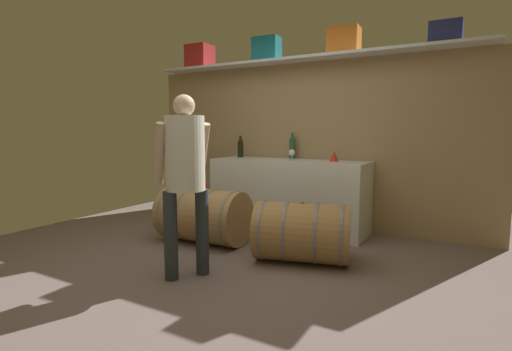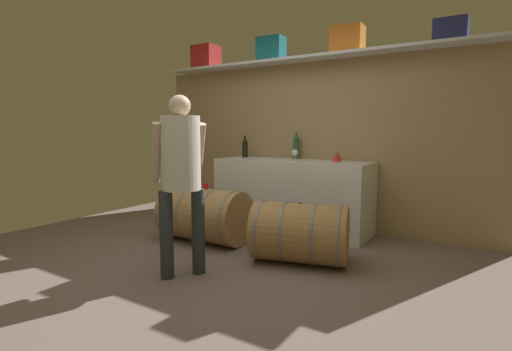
% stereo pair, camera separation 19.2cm
% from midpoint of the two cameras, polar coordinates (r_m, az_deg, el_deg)
% --- Properties ---
extents(ground_plane, '(5.69, 7.34, 0.02)m').
position_cam_midpoint_polar(ground_plane, '(3.79, -3.46, -12.09)').
color(ground_plane, '#6F5F5A').
extents(back_wall_panel, '(4.49, 0.10, 2.05)m').
position_cam_midpoint_polar(back_wall_panel, '(4.96, 6.29, 4.52)').
color(back_wall_panel, '#9E825A').
rests_on(back_wall_panel, ground).
extents(high_shelf_board, '(4.13, 0.40, 0.03)m').
position_cam_midpoint_polar(high_shelf_board, '(4.90, 5.72, 16.71)').
color(high_shelf_board, silver).
rests_on(high_shelf_board, back_wall_panel).
extents(toolcase_red, '(0.34, 0.29, 0.32)m').
position_cam_midpoint_polar(toolcase_red, '(5.73, -9.31, 16.96)').
color(toolcase_red, red).
rests_on(toolcase_red, high_shelf_board).
extents(toolcase_teal, '(0.35, 0.24, 0.30)m').
position_cam_midpoint_polar(toolcase_teal, '(5.14, 0.45, 18.15)').
color(toolcase_teal, '#157083').
rests_on(toolcase_teal, high_shelf_board).
extents(toolcase_orange, '(0.36, 0.27, 0.30)m').
position_cam_midpoint_polar(toolcase_orange, '(4.75, 11.68, 18.94)').
color(toolcase_orange, orange).
rests_on(toolcase_orange, high_shelf_board).
extents(toolcase_navy, '(0.31, 0.27, 0.22)m').
position_cam_midpoint_polar(toolcase_navy, '(4.53, 25.15, 18.54)').
color(toolcase_navy, navy).
rests_on(toolcase_navy, high_shelf_board).
extents(work_cabinet, '(1.90, 0.62, 0.85)m').
position_cam_midpoint_polar(work_cabinet, '(4.72, 3.64, -2.86)').
color(work_cabinet, silver).
rests_on(work_cabinet, ground).
extents(wine_bottle_green, '(0.08, 0.08, 0.33)m').
position_cam_midpoint_polar(wine_bottle_green, '(4.90, 4.29, 4.25)').
color(wine_bottle_green, '#285432').
rests_on(wine_bottle_green, work_cabinet).
extents(wine_bottle_dark, '(0.08, 0.08, 0.29)m').
position_cam_midpoint_polar(wine_bottle_dark, '(5.12, -3.39, 4.13)').
color(wine_bottle_dark, black).
rests_on(wine_bottle_dark, work_cabinet).
extents(wine_glass, '(0.08, 0.08, 0.13)m').
position_cam_midpoint_polar(wine_glass, '(4.61, 4.15, 3.34)').
color(wine_glass, white).
rests_on(wine_glass, work_cabinet).
extents(red_funnel, '(0.11, 0.11, 0.12)m').
position_cam_midpoint_polar(red_funnel, '(4.53, 10.29, 2.84)').
color(red_funnel, red).
rests_on(red_funnel, work_cabinet).
extents(wine_barrel_near, '(0.96, 0.61, 0.59)m').
position_cam_midpoint_polar(wine_barrel_near, '(4.24, -9.12, -5.84)').
color(wine_barrel_near, '#A37B4C').
rests_on(wine_barrel_near, ground).
extents(wine_barrel_far, '(0.96, 0.75, 0.56)m').
position_cam_midpoint_polar(wine_barrel_far, '(3.60, 5.31, -8.37)').
color(wine_barrel_far, '#9F7544').
rests_on(wine_barrel_far, ground).
extents(tasting_cup, '(0.06, 0.06, 0.05)m').
position_cam_midpoint_polar(tasting_cup, '(4.17, -8.93, -1.60)').
color(tasting_cup, red).
rests_on(tasting_cup, wine_barrel_near).
extents(winemaker_pouring, '(0.44, 0.49, 1.49)m').
position_cam_midpoint_polar(winemaker_pouring, '(3.18, -12.16, 1.24)').
color(winemaker_pouring, '#293035').
rests_on(winemaker_pouring, ground).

